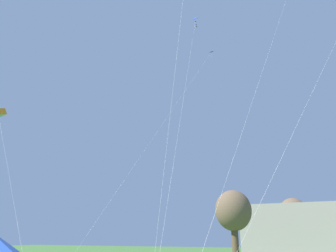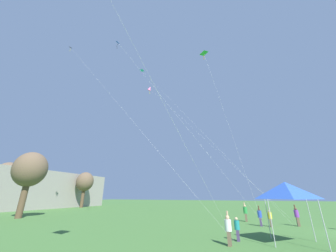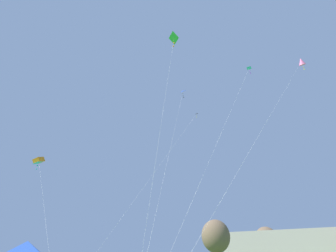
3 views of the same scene
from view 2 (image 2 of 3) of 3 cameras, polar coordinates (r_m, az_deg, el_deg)
name	(u,v)px [view 2 (image 2 of 3)]	position (r m, az deg, el deg)	size (l,w,h in m)	color
distant_building	(42,190)	(57.30, -34.08, -15.80)	(34.15, 8.62, 8.43)	gray
tree_far_centre	(85,182)	(56.54, -24.00, -15.33)	(4.37, 4.37, 8.82)	brown
tree_near_right	(7,176)	(51.61, -40.76, -11.42)	(4.67, 4.67, 9.43)	brown
tree_far_right	(30,170)	(34.88, -36.44, -10.72)	(4.49, 4.49, 9.07)	brown
festival_tent	(286,190)	(16.01, 32.28, -16.25)	(2.99, 2.99, 3.81)	#B7B7BC
person_purple_shirt	(297,216)	(25.02, 34.62, -21.55)	(0.41, 0.41, 2.02)	brown
person_white_shirt	(228,228)	(14.00, 17.92, -27.58)	(0.41, 0.41, 1.97)	brown
person_teal_shirt	(237,228)	(15.50, 20.34, -27.15)	(0.35, 0.35, 1.48)	#473860
person_blue_shirt	(260,216)	(23.29, 26.21, -23.39)	(0.40, 0.40, 1.94)	#473860
person_yellow_shirt	(270,217)	(23.25, 28.68, -23.23)	(0.36, 0.36, 1.77)	brown
person_green_shirt	(245,212)	(26.57, 22.52, -23.08)	(0.44, 0.44, 2.12)	brown
kite_cyan_delta_0	(144,72)	(41.51, -7.45, 15.97)	(4.69, 22.06, 28.24)	silver
kite_black_delta_2	(74,52)	(37.82, -26.70, 19.58)	(2.65, 24.60, 27.60)	silver
kite_blue_delta_3	(119,44)	(33.58, -14.56, 22.92)	(4.57, 18.00, 26.50)	silver
kite_green_delta_4	(204,54)	(30.84, 10.88, 20.78)	(1.04, 5.09, 23.53)	silver
kite_pink_diamond_5	(150,89)	(47.70, -5.55, 11.28)	(11.31, 24.53, 28.67)	silver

